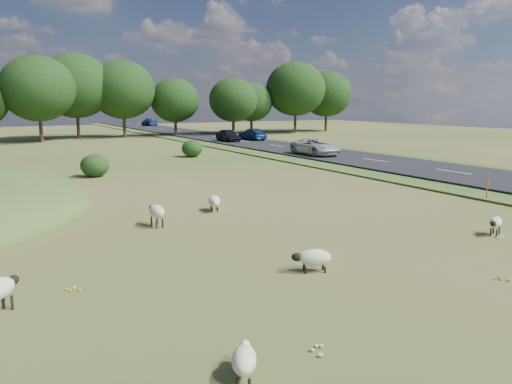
# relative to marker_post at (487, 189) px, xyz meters

# --- Properties ---
(ground) EXTENTS (160.00, 160.00, 0.00)m
(ground) POSITION_rel_marker_post_xyz_m (-13.99, 19.11, -0.60)
(ground) COLOR #38541A
(ground) RESTS_ON ground
(road) EXTENTS (8.00, 150.00, 0.25)m
(road) POSITION_rel_marker_post_xyz_m (6.01, 29.11, -0.47)
(road) COLOR black
(road) RESTS_ON ground
(treeline) EXTENTS (96.28, 14.66, 11.70)m
(treeline) POSITION_rel_marker_post_xyz_m (-15.05, 54.54, 5.97)
(treeline) COLOR black
(treeline) RESTS_ON ground
(shrubs) EXTENTS (26.42, 14.82, 1.59)m
(shrubs) POSITION_rel_marker_post_xyz_m (-14.81, 24.54, 0.16)
(shrubs) COLOR black
(shrubs) RESTS_ON ground
(marker_post) EXTENTS (0.06, 0.06, 1.20)m
(marker_post) POSITION_rel_marker_post_xyz_m (0.00, 0.00, 0.00)
(marker_post) COLOR #D8590C
(marker_post) RESTS_ON ground
(sheep_0) EXTENTS (1.03, 0.74, 0.72)m
(sheep_0) POSITION_rel_marker_post_xyz_m (-5.79, -4.67, -0.10)
(sheep_0) COLOR beige
(sheep_0) RESTS_ON ground
(sheep_1) EXTENTS (0.59, 1.25, 0.90)m
(sheep_1) POSITION_rel_marker_post_xyz_m (-16.75, 2.94, 0.03)
(sheep_1) COLOR beige
(sheep_1) RESTS_ON ground
(sheep_2) EXTENTS (0.83, 1.07, 0.60)m
(sheep_2) POSITION_rel_marker_post_xyz_m (-18.88, -8.96, -0.22)
(sheep_2) COLOR beige
(sheep_2) RESTS_ON ground
(sheep_4) EXTENTS (0.88, 1.32, 0.73)m
(sheep_4) POSITION_rel_marker_post_xyz_m (-13.45, 4.50, -0.14)
(sheep_4) COLOR beige
(sheep_4) RESTS_ON ground
(sheep_5) EXTENTS (1.27, 0.88, 0.70)m
(sheep_5) POSITION_rel_marker_post_xyz_m (-14.34, -4.74, -0.16)
(sheep_5) COLOR beige
(sheep_5) RESTS_ON ground
(car_0) EXTENTS (1.78, 4.41, 1.50)m
(car_0) POSITION_rel_marker_post_xyz_m (4.11, 39.57, 0.40)
(car_0) COLOR black
(car_0) RESTS_ON road
(car_2) EXTENTS (2.04, 5.01, 1.46)m
(car_2) POSITION_rel_marker_post_xyz_m (7.91, 40.26, 0.38)
(car_2) COLOR navy
(car_2) RESTS_ON road
(car_3) EXTENTS (2.14, 5.25, 1.52)m
(car_3) POSITION_rel_marker_post_xyz_m (7.91, 84.99, 0.41)
(car_3) COLOR navy
(car_3) RESTS_ON road
(car_4) EXTENTS (2.50, 5.42, 1.51)m
(car_4) POSITION_rel_marker_post_xyz_m (4.11, 21.03, 0.40)
(car_4) COLOR silver
(car_4) RESTS_ON road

